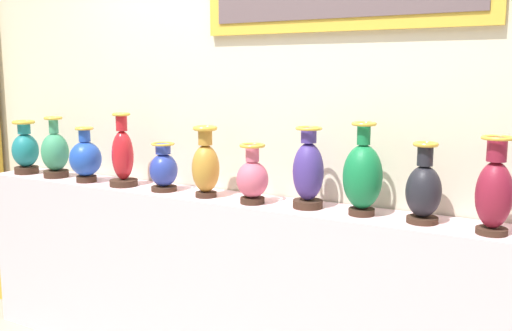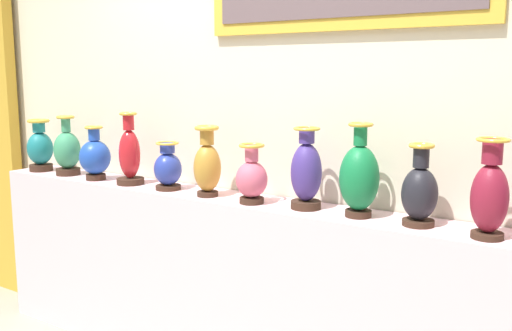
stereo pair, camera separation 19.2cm
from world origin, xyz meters
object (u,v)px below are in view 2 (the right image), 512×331
object	(u,v)px
vase_teal	(40,148)
vase_rose	(252,178)
vase_sapphire	(95,157)
vase_onyx	(420,192)
vase_ochre	(207,165)
vase_emerald	(359,177)
vase_jade	(67,151)
vase_crimson	(130,155)
vase_burgundy	(490,195)
vase_cobalt	(168,168)
vase_indigo	(306,173)

from	to	relation	value
vase_teal	vase_rose	world-z (taller)	vase_teal
vase_sapphire	vase_rose	size ratio (longest dim) A/B	1.10
vase_teal	vase_onyx	xyz separation A→B (m)	(2.53, 0.02, -0.01)
vase_sapphire	vase_ochre	bearing A→B (deg)	0.42
vase_rose	vase_emerald	world-z (taller)	vase_emerald
vase_teal	vase_jade	distance (m)	0.27
vase_crimson	vase_onyx	world-z (taller)	vase_crimson
vase_teal	vase_burgundy	xyz separation A→B (m)	(2.82, -0.02, 0.02)
vase_crimson	vase_rose	distance (m)	0.87
vase_crimson	vase_ochre	size ratio (longest dim) A/B	1.12
vase_crimson	vase_burgundy	size ratio (longest dim) A/B	1.06
vase_sapphire	vase_rose	xyz separation A→B (m)	(1.15, -0.00, -0.01)
vase_rose	vase_sapphire	bearing A→B (deg)	179.86
vase_crimson	vase_emerald	xyz separation A→B (m)	(1.42, 0.02, 0.01)
vase_rose	vase_burgundy	world-z (taller)	vase_burgundy
vase_ochre	vase_burgundy	size ratio (longest dim) A/B	0.94
vase_ochre	vase_crimson	bearing A→B (deg)	178.94
vase_sapphire	vase_emerald	distance (m)	1.70
vase_cobalt	vase_rose	distance (m)	0.58
vase_teal	vase_burgundy	world-z (taller)	vase_burgundy
vase_teal	vase_cobalt	size ratio (longest dim) A/B	1.29
vase_ochre	vase_emerald	size ratio (longest dim) A/B	0.88
vase_ochre	vase_onyx	xyz separation A→B (m)	(1.11, 0.03, -0.02)
vase_cobalt	vase_indigo	xyz separation A→B (m)	(0.86, 0.02, 0.06)
vase_sapphire	vase_indigo	size ratio (longest dim) A/B	0.84
vase_jade	vase_emerald	bearing A→B (deg)	0.58
vase_burgundy	vase_crimson	bearing A→B (deg)	179.45
vase_sapphire	vase_rose	world-z (taller)	vase_sapphire
vase_crimson	vase_jade	bearing A→B (deg)	179.73
vase_indigo	vase_burgundy	xyz separation A→B (m)	(0.84, -0.05, -0.00)
vase_jade	vase_rose	xyz separation A→B (m)	(1.43, -0.02, -0.02)
vase_indigo	vase_emerald	size ratio (longest dim) A/B	0.92
vase_jade	vase_cobalt	distance (m)	0.85
vase_ochre	vase_emerald	bearing A→B (deg)	2.29
vase_teal	vase_emerald	distance (m)	2.25
vase_burgundy	vase_rose	bearing A→B (deg)	-179.97
vase_rose	vase_emerald	distance (m)	0.56
vase_sapphire	vase_indigo	xyz separation A→B (m)	(1.43, 0.05, 0.03)
vase_rose	vase_onyx	distance (m)	0.83
vase_rose	vase_onyx	world-z (taller)	vase_onyx
vase_indigo	vase_onyx	xyz separation A→B (m)	(0.55, -0.01, -0.03)
vase_crimson	vase_burgundy	xyz separation A→B (m)	(1.98, -0.02, 0.00)
vase_rose	vase_indigo	world-z (taller)	vase_indigo
vase_emerald	vase_jade	bearing A→B (deg)	-179.42
vase_emerald	vase_burgundy	distance (m)	0.56
vase_ochre	vase_rose	world-z (taller)	vase_ochre
vase_indigo	vase_onyx	bearing A→B (deg)	-0.82
vase_ochre	vase_onyx	world-z (taller)	vase_ochre
vase_teal	vase_crimson	xyz separation A→B (m)	(0.83, -0.00, 0.02)
vase_teal	vase_cobalt	bearing A→B (deg)	0.19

